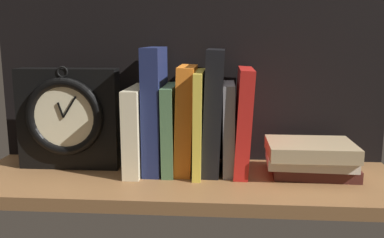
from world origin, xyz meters
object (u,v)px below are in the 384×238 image
(book_yellow_seinlanguage, at_px, (199,121))
(book_gray_chess, at_px, (229,128))
(book_cream_twain, at_px, (138,128))
(book_orange_pandolfini, at_px, (186,119))
(book_red_requiem, at_px, (243,121))
(book_green_romantic, at_px, (171,128))
(framed_clock, at_px, (68,118))
(book_black_skeptic, at_px, (213,111))
(book_stack_side, at_px, (311,158))
(book_navy_bierce, at_px, (155,110))

(book_yellow_seinlanguage, xyz_separation_m, book_gray_chess, (0.06, 0.00, -0.01))
(book_cream_twain, xyz_separation_m, book_orange_pandolfini, (0.10, 0.00, 0.02))
(book_red_requiem, bearing_deg, book_orange_pandolfini, 180.00)
(book_green_romantic, height_order, book_yellow_seinlanguage, book_yellow_seinlanguage)
(book_red_requiem, distance_m, framed_clock, 0.37)
(book_orange_pandolfini, distance_m, book_black_skeptic, 0.06)
(book_green_romantic, xyz_separation_m, book_stack_side, (0.29, -0.02, -0.05))
(book_navy_bierce, bearing_deg, book_orange_pandolfini, 0.00)
(book_yellow_seinlanguage, relative_size, book_stack_side, 1.14)
(book_cream_twain, bearing_deg, book_black_skeptic, 0.00)
(book_gray_chess, height_order, book_stack_side, book_gray_chess)
(book_navy_bierce, bearing_deg, book_stack_side, -3.88)
(book_yellow_seinlanguage, distance_m, framed_clock, 0.28)
(book_yellow_seinlanguage, xyz_separation_m, book_black_skeptic, (0.03, 0.00, 0.02))
(book_orange_pandolfini, relative_size, book_red_requiem, 1.02)
(book_orange_pandolfini, distance_m, book_yellow_seinlanguage, 0.03)
(book_orange_pandolfini, height_order, book_yellow_seinlanguage, book_orange_pandolfini)
(book_cream_twain, distance_m, book_black_skeptic, 0.16)
(book_navy_bierce, xyz_separation_m, book_black_skeptic, (0.12, 0.00, -0.00))
(book_green_romantic, relative_size, book_orange_pandolfini, 0.82)
(book_navy_bierce, bearing_deg, book_gray_chess, 0.00)
(book_gray_chess, xyz_separation_m, book_red_requiem, (0.03, 0.00, 0.02))
(book_cream_twain, xyz_separation_m, book_gray_chess, (0.19, 0.00, 0.00))
(framed_clock, bearing_deg, book_navy_bierce, 1.57)
(book_black_skeptic, distance_m, book_gray_chess, 0.05)
(book_stack_side, bearing_deg, book_orange_pandolfini, 175.15)
(book_black_skeptic, relative_size, book_gray_chess, 1.37)
(book_red_requiem, bearing_deg, book_green_romantic, 180.00)
(book_navy_bierce, relative_size, book_yellow_seinlanguage, 1.23)
(book_green_romantic, relative_size, book_black_skeptic, 0.71)
(book_navy_bierce, distance_m, book_orange_pandolfini, 0.07)
(book_yellow_seinlanguage, height_order, book_red_requiem, book_red_requiem)
(book_navy_bierce, xyz_separation_m, book_yellow_seinlanguage, (0.09, 0.00, -0.02))
(book_green_romantic, bearing_deg, book_gray_chess, 0.00)
(book_cream_twain, xyz_separation_m, framed_clock, (-0.15, -0.01, 0.02))
(book_stack_side, bearing_deg, book_cream_twain, 176.52)
(book_orange_pandolfini, height_order, framed_clock, same)
(book_green_romantic, height_order, book_red_requiem, book_red_requiem)
(book_navy_bierce, height_order, framed_clock, book_navy_bierce)
(book_black_skeptic, xyz_separation_m, book_stack_side, (0.20, -0.02, -0.09))
(book_yellow_seinlanguage, xyz_separation_m, book_red_requiem, (0.09, 0.00, 0.00))
(book_cream_twain, height_order, book_green_romantic, book_green_romantic)
(book_green_romantic, xyz_separation_m, book_gray_chess, (0.12, 0.00, 0.00))
(book_black_skeptic, xyz_separation_m, book_gray_chess, (0.03, 0.00, -0.03))
(book_black_skeptic, bearing_deg, book_green_romantic, 180.00)
(book_black_skeptic, relative_size, book_red_requiem, 1.18)
(book_navy_bierce, xyz_separation_m, framed_clock, (-0.19, -0.01, -0.02))
(book_yellow_seinlanguage, height_order, framed_clock, framed_clock)
(book_orange_pandolfini, bearing_deg, book_gray_chess, 0.00)
(book_cream_twain, bearing_deg, book_navy_bierce, 0.00)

